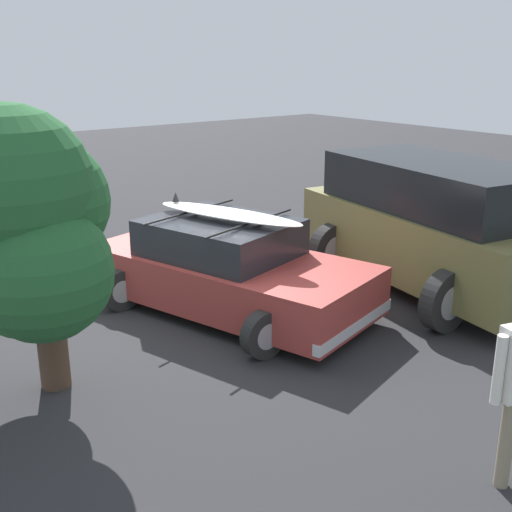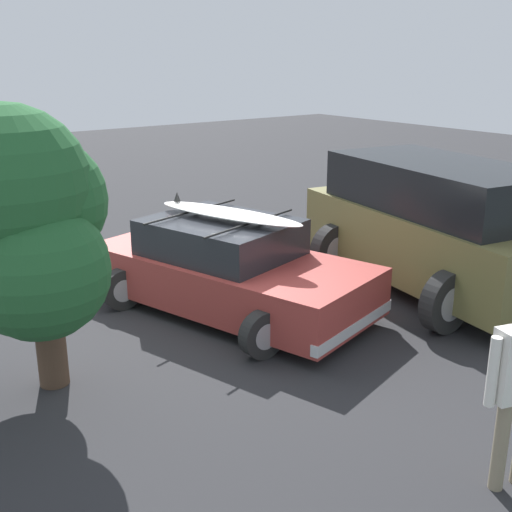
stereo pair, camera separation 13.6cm
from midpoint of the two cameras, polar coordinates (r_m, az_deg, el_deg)
The scene contains 4 objects.
ground_plane at distance 8.86m, azimuth -5.52°, elevation -5.60°, with size 44.00×44.00×0.02m, color #28282B.
sedan_car at distance 8.92m, azimuth -2.98°, elevation -1.10°, with size 3.01×4.38×1.57m.
suv_car at distance 10.00m, azimuth 15.14°, elevation 2.75°, with size 3.16×4.70×1.96m.
bush_near_left at distance 6.54m, azimuth -20.52°, elevation 2.15°, with size 1.74×1.90×3.06m.
Camera 1 is at (4.32, 6.90, 3.47)m, focal length 45.00 mm.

